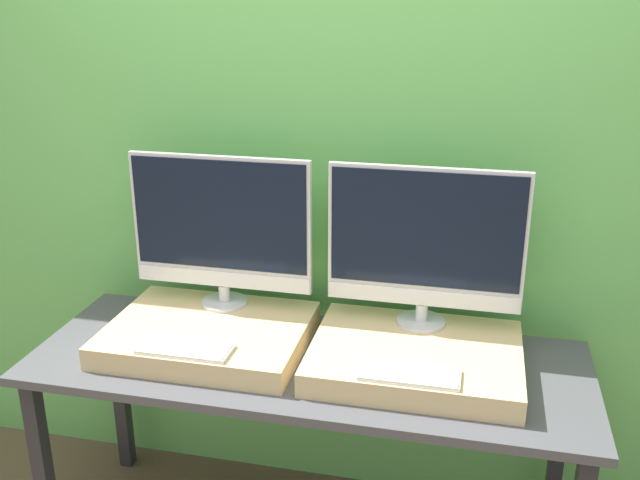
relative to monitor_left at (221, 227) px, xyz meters
The scene contains 8 objects.
wall_back 0.45m from the monitor_left, 31.50° to the left, with size 8.00×0.04×2.60m.
workbench 0.60m from the monitor_left, 28.07° to the right, with size 1.81×0.66×0.75m.
wooden_riser_left 0.37m from the monitor_left, 90.00° to the right, with size 0.66×0.52×0.08m.
monitor_left is the anchor object (origin of this frame).
keyboard_left 0.45m from the monitor_left, 90.00° to the right, with size 0.29×0.12×0.01m.
wooden_riser_right 0.79m from the monitor_left, 13.25° to the right, with size 0.66×0.52×0.08m.
monitor_right 0.70m from the monitor_left, ahead, with size 0.64×0.16×0.54m.
keyboard_right 0.83m from the monitor_left, 26.85° to the right, with size 0.29×0.12×0.01m.
Camera 1 is at (0.50, -1.66, 1.90)m, focal length 40.00 mm.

